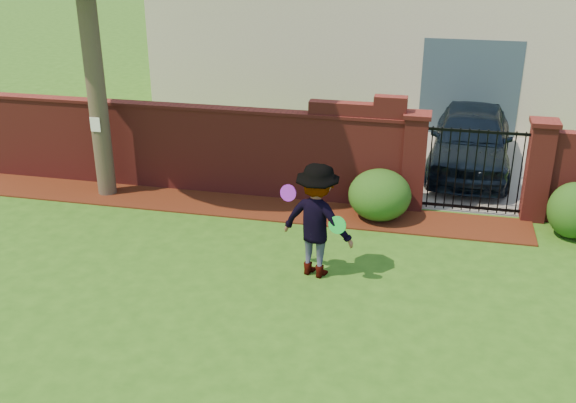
% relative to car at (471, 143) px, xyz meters
% --- Properties ---
extents(ground, '(80.00, 80.00, 0.01)m').
position_rel_car_xyz_m(ground, '(-3.50, -6.14, -0.71)').
color(ground, '#2B5A16').
rests_on(ground, ground).
extents(mulch_bed, '(11.10, 1.08, 0.03)m').
position_rel_car_xyz_m(mulch_bed, '(-4.45, -2.80, -0.69)').
color(mulch_bed, '#3C160A').
rests_on(mulch_bed, ground).
extents(brick_wall, '(8.70, 0.31, 2.16)m').
position_rel_car_xyz_m(brick_wall, '(-5.51, -2.14, 0.22)').
color(brick_wall, maroon).
rests_on(brick_wall, ground).
extents(pillar_left, '(0.50, 0.50, 1.88)m').
position_rel_car_xyz_m(pillar_left, '(-1.10, -2.14, 0.25)').
color(pillar_left, maroon).
rests_on(pillar_left, ground).
extents(pillar_right, '(0.50, 0.50, 1.88)m').
position_rel_car_xyz_m(pillar_right, '(1.10, -2.14, 0.25)').
color(pillar_right, maroon).
rests_on(pillar_right, ground).
extents(iron_gate, '(1.78, 0.03, 1.60)m').
position_rel_car_xyz_m(iron_gate, '(0.00, -2.14, 0.15)').
color(iron_gate, black).
rests_on(iron_gate, ground).
extents(driveway, '(3.20, 8.00, 0.01)m').
position_rel_car_xyz_m(driveway, '(0.00, 1.86, -0.70)').
color(driveway, gray).
rests_on(driveway, ground).
extents(car, '(1.94, 4.25, 1.42)m').
position_rel_car_xyz_m(car, '(0.00, 0.00, 0.00)').
color(car, black).
rests_on(car, ground).
extents(paper_notice, '(0.20, 0.01, 0.28)m').
position_rel_car_xyz_m(paper_notice, '(-7.10, -2.93, 0.79)').
color(paper_notice, white).
rests_on(paper_notice, tree).
extents(shrub_left, '(1.15, 1.15, 0.94)m').
position_rel_car_xyz_m(shrub_left, '(-1.66, -2.75, -0.24)').
color(shrub_left, '#164615').
rests_on(shrub_left, ground).
extents(shrub_middle, '(0.90, 0.90, 0.99)m').
position_rel_car_xyz_m(shrub_middle, '(1.69, -2.78, -0.21)').
color(shrub_middle, '#164615').
rests_on(shrub_middle, ground).
extents(man, '(1.32, 0.99, 1.82)m').
position_rel_car_xyz_m(man, '(-2.43, -5.06, 0.20)').
color(man, gray).
rests_on(man, ground).
extents(frisbee_purple, '(0.27, 0.12, 0.26)m').
position_rel_car_xyz_m(frisbee_purple, '(-2.86, -5.03, 0.61)').
color(frisbee_purple, purple).
rests_on(frisbee_purple, man).
extents(frisbee_green, '(0.28, 0.12, 0.27)m').
position_rel_car_xyz_m(frisbee_green, '(-2.07, -5.28, 0.27)').
color(frisbee_green, green).
rests_on(frisbee_green, man).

